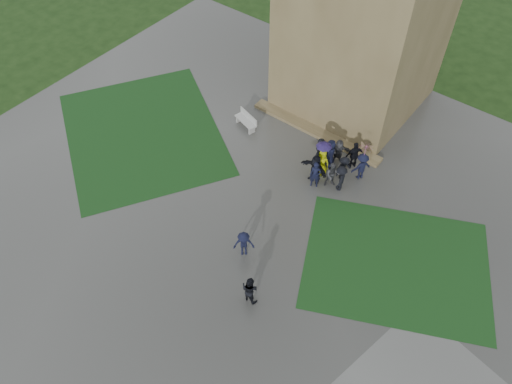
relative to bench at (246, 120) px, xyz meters
The scene contains 9 objects.
ground 9.23m from the bench, 66.02° to the right, with size 120.00×120.00×0.00m, color black.
plaza 7.45m from the bench, 59.75° to the right, with size 34.00×34.00×0.02m, color #383835.
lawn_inset_left 6.51m from the bench, 137.09° to the right, with size 11.00×9.00×0.01m, color black.
lawn_inset_right 12.72m from the bench, 15.61° to the right, with size 9.00×7.00×0.01m, color black.
tower_plinth 4.35m from the bench, 30.20° to the left, with size 9.00×0.80×0.22m, color brown.
bench is the anchor object (origin of this frame).
visitor_cluster 6.52m from the bench, ahead, with size 3.51×3.56×2.49m.
pedestrian_mid 9.56m from the bench, 52.36° to the right, with size 1.05×0.54×1.63m, color black.
pedestrian_near 12.10m from the bench, 50.84° to the right, with size 0.82×0.47×1.69m, color black.
Camera 1 is at (11.20, -9.94, 21.18)m, focal length 35.00 mm.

